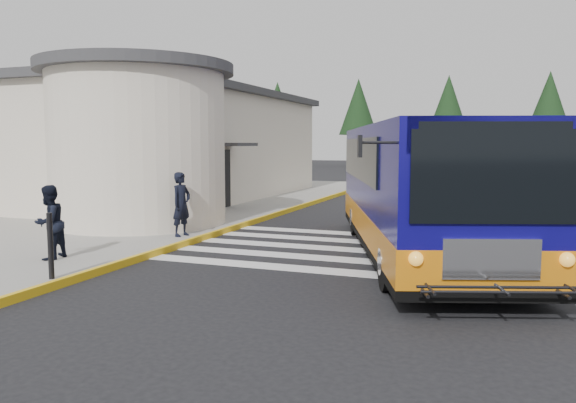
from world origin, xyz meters
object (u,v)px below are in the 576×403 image
(transit_bus, at_px, (422,194))
(bollard, at_px, (50,246))
(pedestrian_b, at_px, (49,222))
(pedestrian_a, at_px, (181,204))

(transit_bus, distance_m, bollard, 7.92)
(pedestrian_b, bearing_deg, transit_bus, 113.63)
(pedestrian_a, relative_size, bollard, 1.41)
(transit_bus, relative_size, pedestrian_a, 6.40)
(transit_bus, distance_m, pedestrian_a, 6.16)
(pedestrian_a, bearing_deg, pedestrian_b, 174.27)
(pedestrian_b, xyz_separation_m, bollard, (1.31, -1.37, -0.18))
(transit_bus, xyz_separation_m, pedestrian_b, (-7.17, -3.92, -0.49))
(transit_bus, height_order, bollard, transit_bus)
(transit_bus, relative_size, bollard, 9.01)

